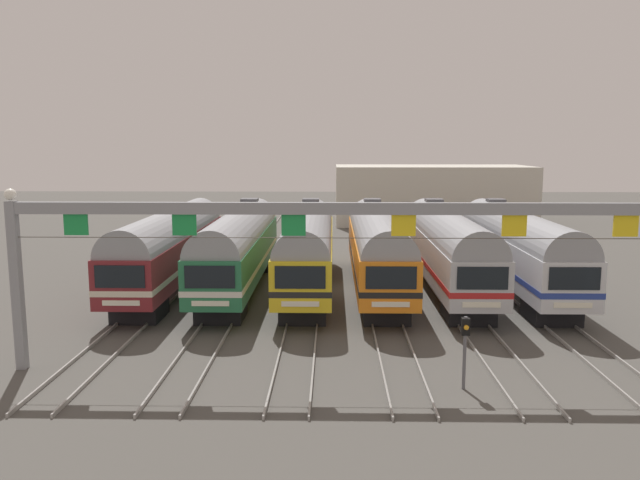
# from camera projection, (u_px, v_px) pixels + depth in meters

# --- Properties ---
(ground_plane) EXTENTS (160.00, 160.00, 0.00)m
(ground_plane) POSITION_uv_depth(u_px,v_px,m) (342.00, 290.00, 37.58)
(ground_plane) COLOR #4C4944
(track_bed) EXTENTS (21.86, 70.00, 0.15)m
(track_bed) POSITION_uv_depth(u_px,v_px,m) (339.00, 245.00, 54.38)
(track_bed) COLOR gray
(track_bed) RESTS_ON ground
(commuter_train_maroon) EXTENTS (2.88, 18.06, 4.77)m
(commuter_train_maroon) POSITION_uv_depth(u_px,v_px,m) (171.00, 245.00, 37.38)
(commuter_train_maroon) COLOR maroon
(commuter_train_maroon) RESTS_ON ground
(commuter_train_green) EXTENTS (2.88, 18.06, 5.05)m
(commuter_train_green) POSITION_uv_depth(u_px,v_px,m) (239.00, 246.00, 37.30)
(commuter_train_green) COLOR #236B42
(commuter_train_green) RESTS_ON ground
(commuter_train_yellow) EXTENTS (2.88, 18.06, 5.05)m
(commuter_train_yellow) POSITION_uv_depth(u_px,v_px,m) (308.00, 246.00, 37.22)
(commuter_train_yellow) COLOR gold
(commuter_train_yellow) RESTS_ON ground
(commuter_train_orange) EXTENTS (2.88, 18.06, 5.05)m
(commuter_train_orange) POSITION_uv_depth(u_px,v_px,m) (377.00, 246.00, 37.14)
(commuter_train_orange) COLOR orange
(commuter_train_orange) RESTS_ON ground
(commuter_train_stainless) EXTENTS (2.88, 18.06, 5.05)m
(commuter_train_stainless) POSITION_uv_depth(u_px,v_px,m) (447.00, 246.00, 37.06)
(commuter_train_stainless) COLOR #B2B5BA
(commuter_train_stainless) RESTS_ON ground
(commuter_train_silver) EXTENTS (2.88, 18.06, 5.05)m
(commuter_train_silver) POSITION_uv_depth(u_px,v_px,m) (516.00, 246.00, 36.98)
(commuter_train_silver) COLOR silver
(commuter_train_silver) RESTS_ON ground
(catenary_gantry) EXTENTS (25.60, 0.44, 6.97)m
(catenary_gantry) POSITION_uv_depth(u_px,v_px,m) (348.00, 233.00, 23.44)
(catenary_gantry) COLOR gray
(catenary_gantry) RESTS_ON ground
(yard_signal_mast) EXTENTS (0.28, 0.35, 2.64)m
(yard_signal_mast) POSITION_uv_depth(u_px,v_px,m) (465.00, 339.00, 22.14)
(yard_signal_mast) COLOR #59595E
(yard_signal_mast) RESTS_ON ground
(maintenance_building) EXTENTS (21.14, 10.00, 6.29)m
(maintenance_building) POSITION_uv_depth(u_px,v_px,m) (431.00, 194.00, 70.04)
(maintenance_building) COLOR beige
(maintenance_building) RESTS_ON ground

